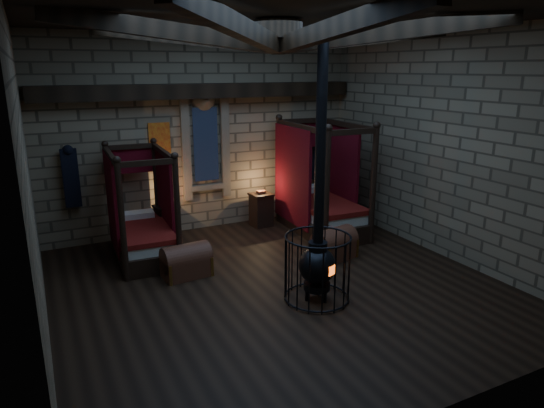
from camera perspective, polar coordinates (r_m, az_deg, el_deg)
name	(u,v)px	position (r m, az deg, el deg)	size (l,w,h in m)	color
room	(275,52)	(7.52, 0.41, 17.48)	(7.02, 7.02, 4.29)	black
bed_left	(143,231)	(9.58, -14.96, -3.11)	(1.13, 2.01, 2.06)	black
bed_right	(320,205)	(10.80, 5.65, -0.06)	(1.30, 2.34, 2.39)	black
trunk_left	(186,262)	(8.61, -10.05, -6.71)	(0.85, 0.58, 0.59)	#5A2C1C
trunk_right	(334,245)	(9.32, 7.30, -4.78)	(0.92, 0.70, 0.61)	#5A2C1C
nightstand_left	(167,223)	(10.38, -12.21, -2.15)	(0.52, 0.50, 0.93)	black
nightstand_right	(261,209)	(11.09, -1.27, -0.64)	(0.51, 0.49, 0.83)	black
stove	(317,262)	(7.55, 5.37, -6.81)	(1.03, 1.03, 4.05)	black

